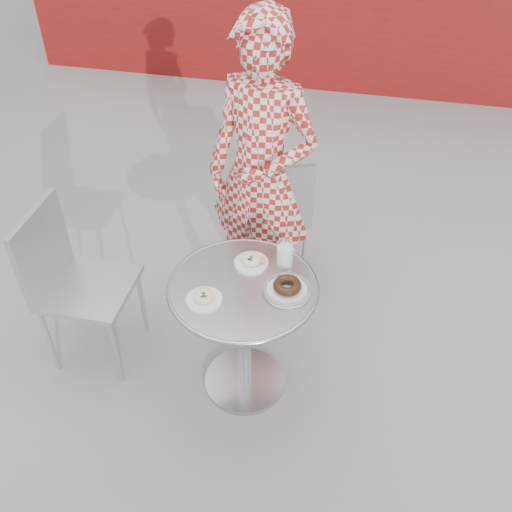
% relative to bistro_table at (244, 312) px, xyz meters
% --- Properties ---
extents(ground, '(60.00, 60.00, 0.00)m').
position_rel_bistro_table_xyz_m(ground, '(-0.03, 0.02, -0.51)').
color(ground, '#A09E98').
rests_on(ground, ground).
extents(bistro_table, '(0.67, 0.67, 0.68)m').
position_rel_bistro_table_xyz_m(bistro_table, '(0.00, 0.00, 0.00)').
color(bistro_table, silver).
rests_on(bistro_table, ground).
extents(chair_far, '(0.51, 0.51, 0.82)m').
position_rel_bistro_table_xyz_m(chair_far, '(-0.05, 0.92, -0.26)').
color(chair_far, '#B1B4B9').
rests_on(chair_far, ground).
extents(chair_left, '(0.42, 0.42, 0.87)m').
position_rel_bistro_table_xyz_m(chair_left, '(-0.81, 0.05, -0.24)').
color(chair_left, '#B1B4B9').
rests_on(chair_left, ground).
extents(seated_person, '(0.69, 0.55, 1.64)m').
position_rel_bistro_table_xyz_m(seated_person, '(-0.06, 0.66, 0.31)').
color(seated_person, '#A81D19').
rests_on(seated_person, ground).
extents(plate_far, '(0.16, 0.16, 0.04)m').
position_rel_bistro_table_xyz_m(plate_far, '(0.00, 0.15, 0.18)').
color(plate_far, white).
rests_on(plate_far, bistro_table).
extents(plate_near, '(0.15, 0.15, 0.04)m').
position_rel_bistro_table_xyz_m(plate_near, '(-0.14, -0.12, 0.18)').
color(plate_near, white).
rests_on(plate_near, bistro_table).
extents(plate_checker, '(0.21, 0.21, 0.05)m').
position_rel_bistro_table_xyz_m(plate_checker, '(0.19, 0.01, 0.18)').
color(plate_checker, white).
rests_on(plate_checker, bistro_table).
extents(milk_cup, '(0.08, 0.08, 0.12)m').
position_rel_bistro_table_xyz_m(milk_cup, '(0.15, 0.18, 0.22)').
color(milk_cup, white).
rests_on(milk_cup, bistro_table).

